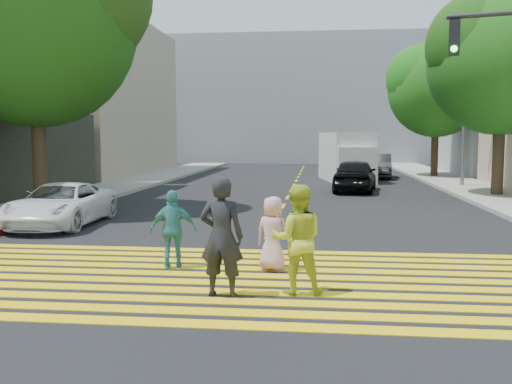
% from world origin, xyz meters
% --- Properties ---
extents(ground, '(120.00, 120.00, 0.00)m').
position_xyz_m(ground, '(0.00, 0.00, 0.00)').
color(ground, black).
extents(sidewalk_left, '(3.00, 40.00, 0.15)m').
position_xyz_m(sidewalk_left, '(-8.50, 22.00, 0.07)').
color(sidewalk_left, gray).
rests_on(sidewalk_left, ground).
extents(sidewalk_right, '(3.00, 60.00, 0.15)m').
position_xyz_m(sidewalk_right, '(8.50, 15.00, 0.07)').
color(sidewalk_right, gray).
rests_on(sidewalk_right, ground).
extents(curb_red, '(0.20, 8.00, 0.16)m').
position_xyz_m(curb_red, '(-6.90, 6.00, 0.08)').
color(curb_red, maroon).
rests_on(curb_red, ground).
extents(crosswalk, '(13.40, 5.30, 0.01)m').
position_xyz_m(crosswalk, '(0.00, 1.28, 0.01)').
color(crosswalk, yellow).
rests_on(crosswalk, ground).
extents(lane_line, '(0.12, 34.40, 0.01)m').
position_xyz_m(lane_line, '(0.00, 22.50, 0.01)').
color(lane_line, yellow).
rests_on(lane_line, ground).
extents(building_left_tan, '(12.00, 16.00, 10.00)m').
position_xyz_m(building_left_tan, '(-16.00, 28.00, 5.00)').
color(building_left_tan, tan).
rests_on(building_left_tan, ground).
extents(backdrop_block, '(30.00, 8.00, 12.00)m').
position_xyz_m(backdrop_block, '(0.00, 48.00, 6.00)').
color(backdrop_block, gray).
rests_on(backdrop_block, ground).
extents(tree_left, '(7.81, 7.24, 9.74)m').
position_xyz_m(tree_left, '(-8.06, 9.85, 6.57)').
color(tree_left, '#382D1A').
rests_on(tree_left, ground).
extents(tree_right_near, '(6.87, 6.45, 8.71)m').
position_xyz_m(tree_right_near, '(8.70, 15.89, 5.89)').
color(tree_right_near, black).
rests_on(tree_right_near, ground).
extents(tree_right_far, '(6.53, 6.02, 8.44)m').
position_xyz_m(tree_right_far, '(8.36, 27.18, 5.70)').
color(tree_right_far, '#483420').
rests_on(tree_right_far, ground).
extents(pedestrian_man, '(0.74, 0.52, 1.92)m').
position_xyz_m(pedestrian_man, '(-0.24, 0.19, 0.96)').
color(pedestrian_man, black).
rests_on(pedestrian_man, ground).
extents(pedestrian_woman, '(0.92, 0.75, 1.78)m').
position_xyz_m(pedestrian_woman, '(0.95, 0.49, 0.89)').
color(pedestrian_woman, gold).
rests_on(pedestrian_woman, ground).
extents(pedestrian_child, '(0.81, 0.66, 1.42)m').
position_xyz_m(pedestrian_child, '(0.43, 2.02, 0.71)').
color(pedestrian_child, '#D39CB1').
rests_on(pedestrian_child, ground).
extents(pedestrian_extra, '(0.95, 0.55, 1.52)m').
position_xyz_m(pedestrian_extra, '(-1.49, 2.01, 0.76)').
color(pedestrian_extra, teal).
rests_on(pedestrian_extra, ground).
extents(white_sedan, '(2.13, 4.43, 1.22)m').
position_xyz_m(white_sedan, '(-6.00, 6.78, 0.61)').
color(white_sedan, white).
rests_on(white_sedan, ground).
extents(dark_car_near, '(2.39, 4.68, 1.52)m').
position_xyz_m(dark_car_near, '(2.94, 17.89, 0.76)').
color(dark_car_near, black).
rests_on(dark_car_near, ground).
extents(silver_car, '(2.00, 4.40, 1.25)m').
position_xyz_m(silver_car, '(3.60, 29.01, 0.62)').
color(silver_car, '#AAAAAA').
rests_on(silver_car, ground).
extents(dark_car_parked, '(1.97, 4.60, 1.47)m').
position_xyz_m(dark_car_parked, '(4.85, 26.63, 0.74)').
color(dark_car_parked, black).
rests_on(dark_car_parked, ground).
extents(white_van, '(3.09, 6.11, 2.75)m').
position_xyz_m(white_van, '(2.87, 24.08, 1.31)').
color(white_van, silver).
rests_on(white_van, ground).
extents(street_lamp, '(2.23, 0.76, 9.96)m').
position_xyz_m(street_lamp, '(8.09, 20.29, 5.72)').
color(street_lamp, slate).
rests_on(street_lamp, ground).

